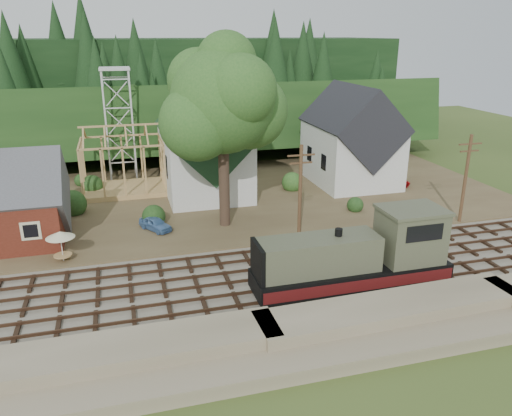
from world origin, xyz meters
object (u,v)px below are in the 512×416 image
object	(u,v)px
car_blue	(155,224)
patio_set	(60,236)
locomotive	(359,258)
car_red	(392,182)

from	to	relation	value
car_blue	patio_set	bearing A→B (deg)	177.69
locomotive	car_red	world-z (taller)	locomotive
car_red	locomotive	bearing A→B (deg)	138.78
locomotive	patio_set	bearing A→B (deg)	154.40
car_blue	car_red	distance (m)	26.02
locomotive	car_blue	bearing A→B (deg)	132.02
locomotive	patio_set	world-z (taller)	locomotive
car_blue	patio_set	xyz separation A→B (m)	(-6.98, -4.22, 1.38)
car_blue	car_red	size ratio (longest dim) A/B	0.80
locomotive	patio_set	xyz separation A→B (m)	(-18.97, 9.09, -0.02)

